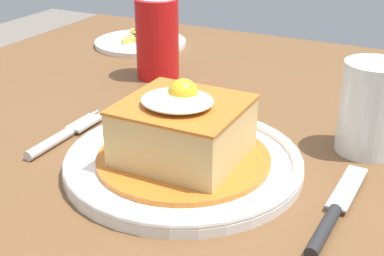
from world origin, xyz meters
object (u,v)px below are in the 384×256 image
main_plate (184,161)px  side_plate_fries (140,42)px  knife (331,217)px  fork (62,136)px  drinking_glass (369,115)px  soda_can (157,38)px

main_plate → side_plate_fries: size_ratio=1.50×
main_plate → knife: main_plate is taller
fork → drinking_glass: drinking_glass is taller
knife → main_plate: bearing=170.5°
fork → drinking_glass: 0.35m
fork → side_plate_fries: (-0.13, 0.39, -0.00)m
main_plate → drinking_glass: size_ratio=2.42×
knife → drinking_glass: bearing=90.5°
main_plate → soda_can: bearing=125.4°
main_plate → side_plate_fries: 0.49m
drinking_glass → soda_can: bearing=161.2°
side_plate_fries → soda_can: bearing=-49.2°
fork → drinking_glass: bearing=22.8°
main_plate → drinking_glass: (0.16, 0.13, 0.04)m
main_plate → fork: bearing=-178.0°
fork → side_plate_fries: size_ratio=0.83×
main_plate → knife: size_ratio=1.54×
soda_can → side_plate_fries: bearing=130.8°
main_plate → soda_can: soda_can is taller
main_plate → side_plate_fries: (-0.29, 0.38, -0.00)m
fork → knife: 0.33m
soda_can → fork: bearing=-86.7°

